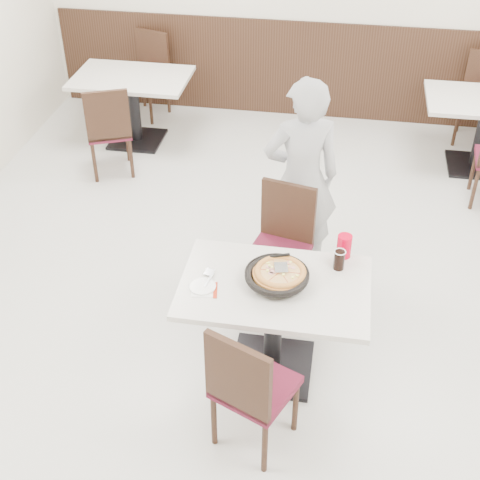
% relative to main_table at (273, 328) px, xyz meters
% --- Properties ---
extents(floor, '(7.00, 7.00, 0.00)m').
position_rel_main_table_xyz_m(floor, '(-0.10, 0.60, -0.38)').
color(floor, '#B1B1AC').
rests_on(floor, ground).
extents(wainscot_back, '(5.90, 0.03, 1.10)m').
position_rel_main_table_xyz_m(wainscot_back, '(-0.10, 4.08, 0.18)').
color(wainscot_back, black).
rests_on(wainscot_back, floor).
extents(main_table, '(1.22, 0.83, 0.75)m').
position_rel_main_table_xyz_m(main_table, '(0.00, 0.00, 0.00)').
color(main_table, beige).
rests_on(main_table, floor).
extents(chair_near, '(0.55, 0.55, 0.95)m').
position_rel_main_table_xyz_m(chair_near, '(-0.03, -0.59, 0.10)').
color(chair_near, black).
rests_on(chair_near, floor).
extents(chair_far, '(0.50, 0.50, 0.95)m').
position_rel_main_table_xyz_m(chair_far, '(-0.06, 0.72, 0.10)').
color(chair_far, black).
rests_on(chair_far, floor).
extents(trivet, '(0.12, 0.12, 0.04)m').
position_rel_main_table_xyz_m(trivet, '(0.03, 0.07, 0.39)').
color(trivet, black).
rests_on(trivet, main_table).
extents(pizza_pan, '(0.34, 0.34, 0.01)m').
position_rel_main_table_xyz_m(pizza_pan, '(0.01, 0.02, 0.42)').
color(pizza_pan, black).
rests_on(pizza_pan, trivet).
extents(pizza, '(0.36, 0.36, 0.02)m').
position_rel_main_table_xyz_m(pizza, '(0.03, 0.04, 0.44)').
color(pizza, '#D08637').
rests_on(pizza, pizza_pan).
extents(pizza_server, '(0.10, 0.12, 0.00)m').
position_rel_main_table_xyz_m(pizza_server, '(0.03, 0.07, 0.47)').
color(pizza_server, silver).
rests_on(pizza_server, pizza).
extents(napkin, '(0.17, 0.17, 0.00)m').
position_rel_main_table_xyz_m(napkin, '(-0.44, -0.12, 0.38)').
color(napkin, white).
rests_on(napkin, main_table).
extents(side_plate, '(0.17, 0.17, 0.01)m').
position_rel_main_table_xyz_m(side_plate, '(-0.45, -0.10, 0.38)').
color(side_plate, white).
rests_on(side_plate, napkin).
extents(fork, '(0.04, 0.15, 0.00)m').
position_rel_main_table_xyz_m(fork, '(-0.42, -0.04, 0.39)').
color(fork, silver).
rests_on(fork, side_plate).
extents(cola_glass, '(0.07, 0.07, 0.13)m').
position_rel_main_table_xyz_m(cola_glass, '(0.39, 0.24, 0.44)').
color(cola_glass, black).
rests_on(cola_glass, main_table).
extents(red_cup, '(0.10, 0.10, 0.16)m').
position_rel_main_table_xyz_m(red_cup, '(0.41, 0.38, 0.45)').
color(red_cup, red).
rests_on(red_cup, main_table).
extents(diner_person, '(0.69, 0.56, 1.65)m').
position_rel_main_table_xyz_m(diner_person, '(0.05, 1.20, 0.45)').
color(diner_person, '#A5A6AA').
rests_on(diner_person, floor).
extents(bg_table_left, '(1.29, 0.95, 0.75)m').
position_rel_main_table_xyz_m(bg_table_left, '(-1.90, 3.11, 0.00)').
color(bg_table_left, beige).
rests_on(bg_table_left, floor).
extents(bg_chair_left_near, '(0.55, 0.55, 0.95)m').
position_rel_main_table_xyz_m(bg_chair_left_near, '(-1.95, 2.43, 0.10)').
color(bg_chair_left_near, black).
rests_on(bg_chair_left_near, floor).
extents(bg_chair_left_far, '(0.54, 0.54, 0.95)m').
position_rel_main_table_xyz_m(bg_chair_left_far, '(-1.97, 3.76, 0.10)').
color(bg_chair_left_far, black).
rests_on(bg_chair_left_far, floor).
extents(bg_chair_right_far, '(0.50, 0.50, 0.95)m').
position_rel_main_table_xyz_m(bg_chair_right_far, '(1.74, 3.72, 0.10)').
color(bg_chair_right_far, black).
rests_on(bg_chair_right_far, floor).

